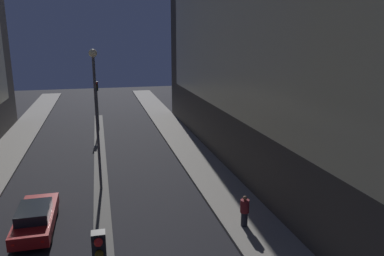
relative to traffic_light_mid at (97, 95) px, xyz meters
The scene contains 5 objects.
median_strip 13.02m from the traffic_light_mid, 90.00° to the right, with size 0.90×39.28×0.13m.
traffic_light_mid is the anchor object (origin of this frame).
street_lamp 15.75m from the traffic_light_mid, 90.00° to the right, with size 0.47×0.47×8.47m.
car_left_lane 20.42m from the traffic_light_mid, 98.93° to the right, with size 1.71×4.76×1.39m.
pedestrian_on_right_sidewalk 23.40m from the traffic_light_mid, 72.97° to the right, with size 0.44×0.44×1.59m.
Camera 1 is at (0.20, -4.78, 9.29)m, focal length 35.00 mm.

